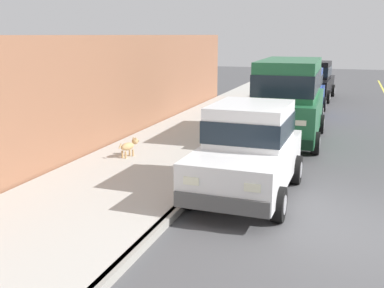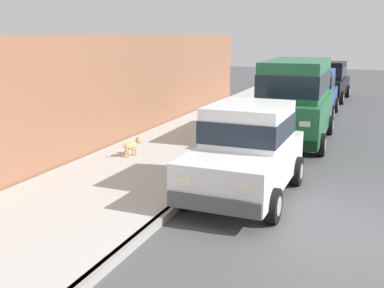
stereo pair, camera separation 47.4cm
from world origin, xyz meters
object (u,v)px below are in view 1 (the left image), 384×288
(car_white_hatchback, at_px, (248,149))
(dog_tan, at_px, (129,146))
(car_green_van, at_px, (289,97))
(car_black_sedan, at_px, (313,80))
(car_blue_hatchback, at_px, (301,91))

(car_white_hatchback, distance_m, dog_tan, 3.80)
(car_green_van, xyz_separation_m, car_black_sedan, (-0.06, 10.28, -0.41))
(car_green_van, height_order, car_blue_hatchback, car_green_van)
(car_green_van, distance_m, dog_tan, 5.31)
(car_white_hatchback, bearing_deg, car_blue_hatchback, 90.03)
(car_blue_hatchback, height_order, dog_tan, car_blue_hatchback)
(car_green_van, relative_size, car_black_sedan, 1.06)
(car_blue_hatchback, relative_size, car_black_sedan, 0.82)
(car_blue_hatchback, distance_m, car_black_sedan, 5.11)
(car_blue_hatchback, xyz_separation_m, car_black_sedan, (0.06, 5.11, 0.01))
(car_blue_hatchback, height_order, car_black_sedan, car_black_sedan)
(car_blue_hatchback, bearing_deg, car_white_hatchback, -89.97)
(car_white_hatchback, distance_m, car_green_van, 5.30)
(car_white_hatchback, relative_size, car_black_sedan, 0.82)
(car_white_hatchback, xyz_separation_m, dog_tan, (-3.46, 1.47, -0.55))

